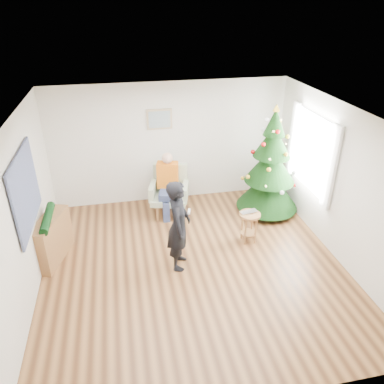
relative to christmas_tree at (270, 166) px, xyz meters
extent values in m
plane|color=brown|center=(-1.90, -1.50, -1.04)|extent=(5.00, 5.00, 0.00)
plane|color=white|center=(-1.90, -1.50, 1.56)|extent=(5.00, 5.00, 0.00)
plane|color=silver|center=(-1.90, 1.00, 0.26)|extent=(5.00, 0.00, 5.00)
plane|color=silver|center=(-1.90, -4.00, 0.26)|extent=(5.00, 0.00, 5.00)
plane|color=silver|center=(-4.40, -1.50, 0.26)|extent=(0.00, 5.00, 5.00)
plane|color=silver|center=(0.60, -1.50, 0.26)|extent=(0.00, 5.00, 5.00)
cube|color=white|center=(0.57, -0.50, 0.46)|extent=(0.04, 1.30, 1.40)
cube|color=white|center=(0.54, -1.25, 0.46)|extent=(0.05, 0.25, 1.50)
cube|color=white|center=(0.54, 0.25, 0.46)|extent=(0.05, 0.25, 1.50)
cylinder|color=#3F2816|center=(0.00, 0.00, -0.89)|extent=(0.10, 0.10, 0.29)
cone|color=black|center=(0.00, 0.00, -0.50)|extent=(1.27, 1.27, 0.83)
cone|color=black|center=(0.00, 0.00, 0.04)|extent=(1.02, 1.02, 0.73)
cone|color=black|center=(0.00, 0.00, 0.53)|extent=(0.74, 0.74, 0.64)
cone|color=black|center=(0.00, 0.00, 0.92)|extent=(0.43, 0.43, 0.54)
cone|color=gold|center=(0.00, 0.00, 1.20)|extent=(0.14, 0.14, 0.14)
cylinder|color=brown|center=(-0.75, -0.99, -0.47)|extent=(0.39, 0.39, 0.04)
cylinder|color=brown|center=(-0.75, -0.99, -0.86)|extent=(0.29, 0.29, 0.02)
imported|color=silver|center=(-0.75, -0.99, -0.43)|extent=(0.36, 0.27, 0.03)
cube|color=#9DAC8B|center=(-2.04, 0.30, -0.67)|extent=(0.86, 0.82, 0.12)
cube|color=#9DAC8B|center=(-1.96, 0.59, -0.33)|extent=(0.72, 0.30, 0.60)
cube|color=#9DAC8B|center=(-2.36, 0.39, -0.51)|extent=(0.24, 0.57, 0.30)
cube|color=#9DAC8B|center=(-1.71, 0.21, -0.51)|extent=(0.24, 0.57, 0.30)
cube|color=navy|center=(-2.04, 0.22, -0.54)|extent=(0.50, 0.52, 0.14)
cube|color=#CB6313|center=(-2.04, 0.44, -0.21)|extent=(0.47, 0.33, 0.55)
sphere|color=tan|center=(-2.04, 0.42, 0.17)|extent=(0.22, 0.22, 0.22)
imported|color=black|center=(-2.13, -1.42, -0.25)|extent=(0.51, 0.65, 1.58)
cube|color=white|center=(-1.96, -1.45, 0.02)|extent=(0.07, 0.13, 0.04)
cube|color=brown|center=(-4.23, -0.81, -0.64)|extent=(0.59, 1.04, 0.80)
cylinder|color=black|center=(-4.23, -0.81, -0.22)|extent=(0.14, 0.90, 0.14)
cube|color=black|center=(-4.36, -1.20, 0.51)|extent=(0.03, 1.50, 1.15)
cube|color=tan|center=(-2.10, 0.97, 0.81)|extent=(0.52, 0.03, 0.42)
cube|color=gray|center=(-2.10, 0.94, 0.81)|extent=(0.44, 0.02, 0.34)
camera|label=1|loc=(-2.93, -6.47, 3.05)|focal=35.00mm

